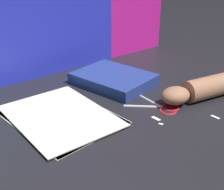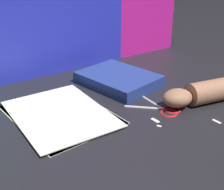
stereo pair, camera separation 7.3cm
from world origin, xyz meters
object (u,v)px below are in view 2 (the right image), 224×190
(paper_stack, at_px, (60,114))
(hand_forearm, at_px, (209,91))
(book_closed, at_px, (118,79))
(scissors, at_px, (163,108))

(paper_stack, distance_m, hand_forearm, 0.50)
(book_closed, relative_size, scissors, 1.67)
(paper_stack, relative_size, hand_forearm, 1.08)
(paper_stack, distance_m, scissors, 0.33)
(book_closed, bearing_deg, scissors, -91.29)
(paper_stack, distance_m, book_closed, 0.30)
(paper_stack, height_order, scissors, scissors)
(scissors, distance_m, hand_forearm, 0.17)
(book_closed, bearing_deg, paper_stack, -163.98)
(book_closed, distance_m, scissors, 0.25)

